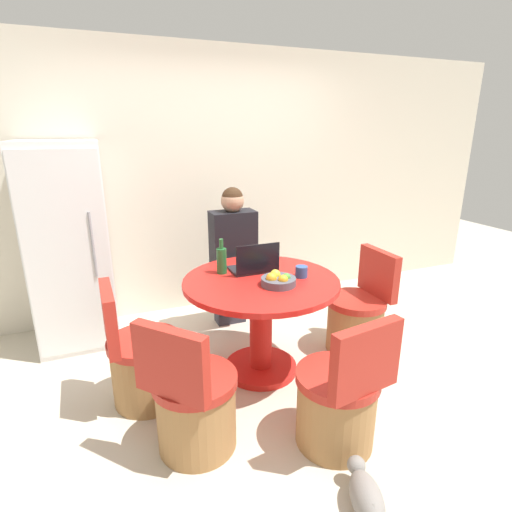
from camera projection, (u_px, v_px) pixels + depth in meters
name	position (u px, v px, depth m)	size (l,w,h in m)	color
ground_plane	(276.00, 380.00, 3.04)	(12.00, 12.00, 0.00)	beige
wall_back	(212.00, 183.00, 4.06)	(7.00, 0.06, 2.60)	beige
refrigerator	(70.00, 247.00, 3.38)	(0.63, 0.66, 1.74)	white
dining_table	(261.00, 308.00, 3.01)	(1.15, 1.15, 0.77)	red
chair_near_camera	(339.00, 403.00, 2.35)	(0.50, 0.51, 0.87)	#9E7042
chair_left_side	(143.00, 364.00, 2.74)	(0.49, 0.49, 0.87)	#9E7042
chair_right_side	(357.00, 318.00, 3.40)	(0.49, 0.49, 0.87)	#9E7042
chair_near_left_corner	(194.00, 406.00, 2.33)	(0.57, 0.57, 0.87)	#9E7042
person_seated	(232.00, 253.00, 3.67)	(0.40, 0.37, 1.35)	#2D2D38
laptop	(254.00, 265.00, 3.08)	(0.35, 0.24, 0.24)	#232328
fruit_bowl	(278.00, 280.00, 2.82)	(0.25, 0.25, 0.10)	#4C4C56
coffee_cup	(301.00, 272.00, 2.97)	(0.09, 0.09, 0.08)	#2D4C84
bottle	(222.00, 260.00, 3.03)	(0.08, 0.08, 0.27)	#23602D
cat	(366.00, 495.00, 1.98)	(0.24, 0.42, 0.18)	gray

